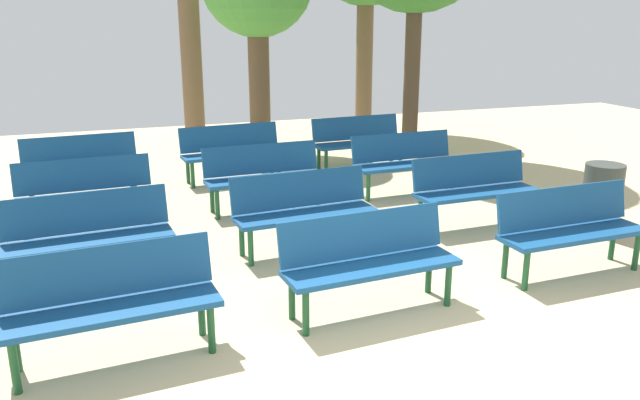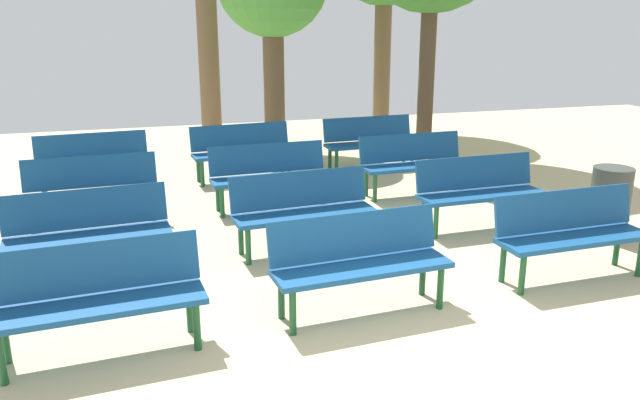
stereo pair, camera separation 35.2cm
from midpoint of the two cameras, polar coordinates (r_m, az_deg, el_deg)
The scene contains 14 objects.
bench_r0_c0 at distance 5.20m, azimuth -20.06°, elevation -8.22°, with size 1.63×0.60×0.87m.
bench_r0_c1 at distance 5.67m, azimuth 2.58°, elevation -5.11°, with size 1.63×0.60×0.87m.
bench_r0_c2 at distance 6.91m, azimuth 20.09°, elevation -2.14°, with size 1.62×0.53×0.87m.
bench_r1_c0 at distance 6.76m, azimuth -21.42°, elevation -2.67°, with size 1.63×0.61×0.87m.
bench_r1_c1 at distance 7.12m, azimuth -2.92°, elevation -0.60°, with size 1.63×0.60×0.87m.
bench_r1_c2 at distance 8.16m, azimuth 12.39°, elevation 1.25°, with size 1.61×0.53×0.87m.
bench_r2_c0 at distance 8.34m, azimuth -21.43°, elevation 0.80°, with size 1.62×0.56×0.87m.
bench_r2_c1 at distance 8.67m, azimuth -6.24°, elevation 2.42°, with size 1.62×0.54×0.87m.
bench_r2_c2 at distance 9.49m, azimuth 6.52°, elevation 3.64°, with size 1.62×0.54×0.87m.
bench_r3_c0 at distance 9.95m, azimuth -21.57°, elevation 3.18°, with size 1.63×0.60×0.87m.
bench_r3_c1 at distance 10.26m, azimuth -8.88°, elevation 4.51°, with size 1.63×0.61×0.87m.
bench_r3_c2 at distance 10.99m, azimuth 2.53°, elevation 5.48°, with size 1.62×0.56×0.87m.
tree_2 at distance 13.78m, azimuth -12.20°, elevation 12.74°, with size 0.43×0.43×3.58m.
trash_bin at distance 8.38m, azimuth 22.79°, elevation 0.15°, with size 0.46×0.46×0.84m, color #383D38.
Camera 1 is at (-2.29, -3.27, 2.58)m, focal length 35.78 mm.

